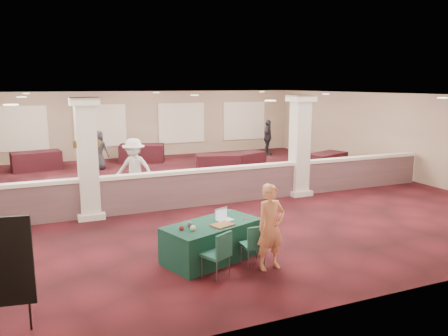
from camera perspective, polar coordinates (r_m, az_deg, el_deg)
name	(u,v)px	position (r m, az deg, el deg)	size (l,w,h in m)	color
ground	(196,193)	(14.48, -3.71, -3.24)	(16.00, 16.00, 0.00)	#471118
wall_back	(142,124)	(21.85, -10.64, 5.64)	(16.00, 0.04, 3.20)	gray
wall_front	(360,209)	(7.23, 17.34, -5.09)	(16.00, 0.04, 3.20)	gray
wall_right	(388,134)	(18.37, 20.61, 4.16)	(0.04, 16.00, 3.20)	gray
ceiling	(195,95)	(14.05, -3.87, 9.52)	(16.00, 16.00, 0.02)	white
partition_wall	(212,186)	(12.98, -1.58, -2.31)	(15.60, 0.28, 1.10)	brown
column_left	(87,158)	(11.99, -17.42, 1.30)	(0.72, 0.72, 3.20)	silver
column_right	(300,145)	(14.12, 9.85, 3.03)	(0.72, 0.72, 3.20)	silver
sconce_left	(75,144)	(11.91, -18.86, 2.93)	(0.12, 0.12, 0.18)	brown
sconce_right	(98,143)	(11.96, -16.18, 3.11)	(0.12, 0.12, 0.18)	brown
near_table	(212,241)	(9.03, -1.57, -9.52)	(1.98, 0.99, 0.76)	#0D3129
conf_chair_main	(255,242)	(8.66, 4.01, -9.62)	(0.43, 0.44, 0.84)	#1F5B4C
conf_chair_side	(219,251)	(8.14, -0.66, -10.77)	(0.60, 0.60, 0.89)	#1F5B4C
woman	(271,227)	(8.48, 6.12, -7.66)	(0.60, 0.40, 1.68)	#FFA96E
far_table_front_left	(78,190)	(13.98, -18.49, -2.73)	(1.84, 0.92, 0.75)	black
far_table_front_center	(218,163)	(17.84, -0.78, 0.65)	(1.77, 0.88, 0.72)	black
far_table_front_right	(327,161)	(18.68, 13.26, 0.84)	(1.79, 0.90, 0.73)	black
far_table_back_left	(37,161)	(19.78, -23.29, 0.86)	(1.92, 0.96, 0.78)	black
far_table_back_center	(142,153)	(20.46, -10.67, 1.92)	(2.00, 1.00, 0.81)	black
far_table_back_right	(245,161)	(18.55, 2.80, 0.99)	(1.70, 0.85, 0.69)	black
attendee_b	(134,169)	(13.77, -11.64, -0.13)	(1.22, 0.56, 1.90)	beige
attendee_c	(268,138)	(22.09, 5.73, 3.98)	(1.05, 0.50, 1.78)	black
attendee_d	(99,150)	(18.97, -16.06, 2.24)	(0.81, 0.44, 1.63)	black
laptop_base	(225,220)	(9.07, 0.12, -6.84)	(0.34, 0.24, 0.02)	silver
laptop_screen	(221,213)	(9.11, -0.39, -5.93)	(0.34, 0.01, 0.23)	silver
screen_glow	(221,214)	(9.11, -0.36, -6.03)	(0.31, 0.00, 0.20)	silver
knitting	(223,225)	(8.75, -0.19, -7.45)	(0.42, 0.31, 0.03)	#AF691C
yarn_cream	(193,228)	(8.47, -4.05, -7.83)	(0.11, 0.11, 0.11)	beige
yarn_red	(182,228)	(8.49, -5.55, -7.83)	(0.10, 0.10, 0.10)	maroon
yarn_grey	(190,224)	(8.70, -4.47, -7.34)	(0.11, 0.11, 0.11)	#444448
scissors	(246,219)	(9.15, 2.83, -6.71)	(0.12, 0.03, 0.01)	#B41F13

